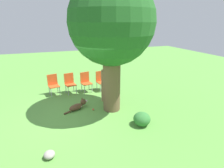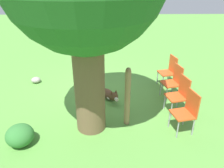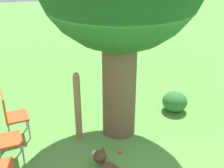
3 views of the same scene
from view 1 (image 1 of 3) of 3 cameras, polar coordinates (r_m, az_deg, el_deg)
name	(u,v)px [view 1 (image 1 of 3)]	position (r m, az deg, el deg)	size (l,w,h in m)	color
ground_plane	(77,114)	(6.61, -11.23, -9.62)	(30.00, 30.00, 0.00)	#56933D
oak_tree	(112,25)	(6.07, -0.13, 18.83)	(2.89, 2.89, 4.62)	brown
dog	(78,106)	(6.90, -11.02, -6.98)	(0.57, 0.98, 0.40)	#513823
fence_post	(103,85)	(7.24, -3.06, -0.48)	(0.13, 0.13, 1.39)	#937551
red_chair_0	(53,84)	(8.39, -18.63, 0.14)	(0.50, 0.52, 0.95)	#D14C1E
red_chair_1	(70,82)	(8.36, -13.60, 0.57)	(0.50, 0.52, 0.95)	#D14C1E
red_chair_2	(86,81)	(8.40, -8.56, 0.99)	(0.50, 0.52, 0.95)	#D14C1E
red_chair_3	(101,80)	(8.50, -3.61, 1.41)	(0.50, 0.52, 0.95)	#D14C1E
tennis_ball	(93,109)	(6.78, -6.14, -8.24)	(0.07, 0.07, 0.07)	#E54C33
garden_rock	(49,155)	(4.91, -19.79, -20.88)	(0.29, 0.27, 0.18)	gray
low_shrub	(142,119)	(5.85, 9.73, -11.17)	(0.55, 0.55, 0.44)	#337533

